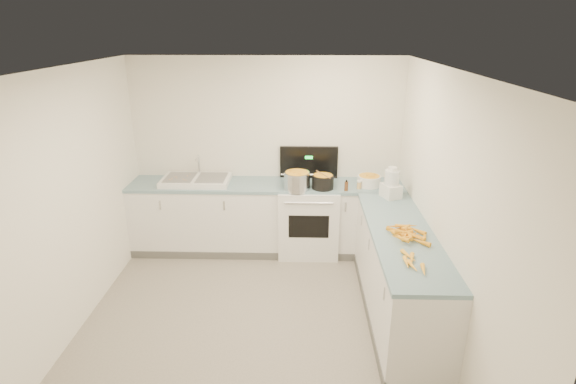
{
  "coord_description": "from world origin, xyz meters",
  "views": [
    {
      "loc": [
        0.44,
        -3.72,
        2.84
      ],
      "look_at": [
        0.3,
        1.1,
        1.05
      ],
      "focal_mm": 28.0,
      "sensor_mm": 36.0,
      "label": 1
    }
  ],
  "objects_px": {
    "food_processor": "(391,185)",
    "black_pot": "(323,183)",
    "stove": "(308,218)",
    "steel_pot": "(297,181)",
    "sink": "(196,180)",
    "extract_bottle": "(346,186)",
    "mixing_bowl": "(369,181)",
    "spice_jar": "(359,185)"
  },
  "relations": [
    {
      "from": "extract_bottle",
      "to": "food_processor",
      "type": "height_order",
      "value": "food_processor"
    },
    {
      "from": "spice_jar",
      "to": "food_processor",
      "type": "bearing_deg",
      "value": -40.48
    },
    {
      "from": "extract_bottle",
      "to": "mixing_bowl",
      "type": "bearing_deg",
      "value": 31.58
    },
    {
      "from": "black_pot",
      "to": "stove",
      "type": "bearing_deg",
      "value": 139.36
    },
    {
      "from": "stove",
      "to": "extract_bottle",
      "type": "bearing_deg",
      "value": -26.02
    },
    {
      "from": "sink",
      "to": "steel_pot",
      "type": "relative_size",
      "value": 2.69
    },
    {
      "from": "stove",
      "to": "steel_pot",
      "type": "relative_size",
      "value": 4.25
    },
    {
      "from": "black_pot",
      "to": "extract_bottle",
      "type": "relative_size",
      "value": 2.34
    },
    {
      "from": "extract_bottle",
      "to": "sink",
      "type": "bearing_deg",
      "value": 172.9
    },
    {
      "from": "stove",
      "to": "steel_pot",
      "type": "height_order",
      "value": "stove"
    },
    {
      "from": "stove",
      "to": "sink",
      "type": "distance_m",
      "value": 1.54
    },
    {
      "from": "food_processor",
      "to": "black_pot",
      "type": "bearing_deg",
      "value": 159.87
    },
    {
      "from": "stove",
      "to": "food_processor",
      "type": "xyz_separation_m",
      "value": [
        0.95,
        -0.43,
        0.63
      ]
    },
    {
      "from": "stove",
      "to": "food_processor",
      "type": "bearing_deg",
      "value": -24.42
    },
    {
      "from": "steel_pot",
      "to": "black_pot",
      "type": "bearing_deg",
      "value": 4.12
    },
    {
      "from": "sink",
      "to": "food_processor",
      "type": "height_order",
      "value": "food_processor"
    },
    {
      "from": "black_pot",
      "to": "mixing_bowl",
      "type": "relative_size",
      "value": 0.93
    },
    {
      "from": "stove",
      "to": "mixing_bowl",
      "type": "relative_size",
      "value": 4.68
    },
    {
      "from": "spice_jar",
      "to": "food_processor",
      "type": "relative_size",
      "value": 0.23
    },
    {
      "from": "spice_jar",
      "to": "black_pot",
      "type": "bearing_deg",
      "value": 179.93
    },
    {
      "from": "sink",
      "to": "extract_bottle",
      "type": "relative_size",
      "value": 7.48
    },
    {
      "from": "stove",
      "to": "black_pot",
      "type": "height_order",
      "value": "stove"
    },
    {
      "from": "stove",
      "to": "steel_pot",
      "type": "xyz_separation_m",
      "value": [
        -0.15,
        -0.17,
        0.56
      ]
    },
    {
      "from": "sink",
      "to": "mixing_bowl",
      "type": "relative_size",
      "value": 2.96
    },
    {
      "from": "stove",
      "to": "steel_pot",
      "type": "bearing_deg",
      "value": -131.7
    },
    {
      "from": "steel_pot",
      "to": "food_processor",
      "type": "xyz_separation_m",
      "value": [
        1.1,
        -0.26,
        0.06
      ]
    },
    {
      "from": "spice_jar",
      "to": "sink",
      "type": "bearing_deg",
      "value": 175.53
    },
    {
      "from": "stove",
      "to": "extract_bottle",
      "type": "distance_m",
      "value": 0.73
    },
    {
      "from": "stove",
      "to": "extract_bottle",
      "type": "xyz_separation_m",
      "value": [
        0.45,
        -0.22,
        0.52
      ]
    },
    {
      "from": "steel_pot",
      "to": "spice_jar",
      "type": "bearing_deg",
      "value": 1.67
    },
    {
      "from": "spice_jar",
      "to": "food_processor",
      "type": "xyz_separation_m",
      "value": [
        0.34,
        -0.29,
        0.12
      ]
    },
    {
      "from": "steel_pot",
      "to": "extract_bottle",
      "type": "bearing_deg",
      "value": -5.01
    },
    {
      "from": "spice_jar",
      "to": "stove",
      "type": "bearing_deg",
      "value": 166.69
    },
    {
      "from": "stove",
      "to": "black_pot",
      "type": "bearing_deg",
      "value": -40.64
    },
    {
      "from": "black_pot",
      "to": "food_processor",
      "type": "height_order",
      "value": "food_processor"
    },
    {
      "from": "black_pot",
      "to": "food_processor",
      "type": "relative_size",
      "value": 0.72
    },
    {
      "from": "black_pot",
      "to": "mixing_bowl",
      "type": "distance_m",
      "value": 0.6
    },
    {
      "from": "mixing_bowl",
      "to": "spice_jar",
      "type": "bearing_deg",
      "value": -141.36
    },
    {
      "from": "stove",
      "to": "sink",
      "type": "height_order",
      "value": "stove"
    },
    {
      "from": "steel_pot",
      "to": "food_processor",
      "type": "bearing_deg",
      "value": -13.47
    },
    {
      "from": "sink",
      "to": "extract_bottle",
      "type": "distance_m",
      "value": 1.92
    },
    {
      "from": "mixing_bowl",
      "to": "food_processor",
      "type": "bearing_deg",
      "value": -63.44
    }
  ]
}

